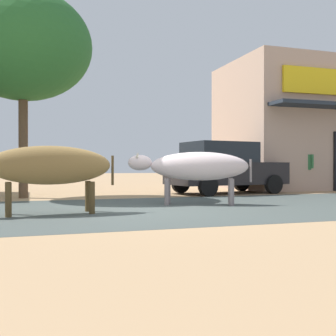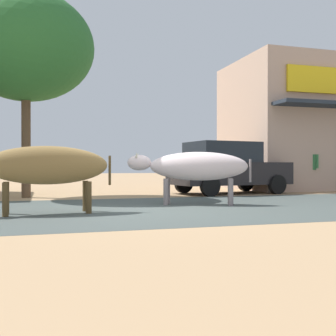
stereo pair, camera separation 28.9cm
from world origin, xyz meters
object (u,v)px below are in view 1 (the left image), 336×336
object	(u,v)px
pedestrian_by_shop	(308,167)
roadside_tree	(23,46)
parked_hatchback_car	(224,167)
cow_far_dark	(196,167)
cow_near_brown	(46,166)

from	to	relation	value
pedestrian_by_shop	roadside_tree	bearing A→B (deg)	-178.99
roadside_tree	parked_hatchback_car	distance (m)	6.98
cow_far_dark	pedestrian_by_shop	xyz separation A→B (m)	(5.62, 3.50, -0.01)
parked_hatchback_car	cow_near_brown	bearing A→B (deg)	-143.09
cow_far_dark	pedestrian_by_shop	distance (m)	6.62
roadside_tree	cow_far_dark	size ratio (longest dim) A/B	2.10
pedestrian_by_shop	cow_far_dark	bearing A→B (deg)	-148.14
cow_far_dark	pedestrian_by_shop	world-z (taller)	pedestrian_by_shop
roadside_tree	pedestrian_by_shop	size ratio (longest dim) A/B	3.87
cow_near_brown	parked_hatchback_car	bearing A→B (deg)	36.91
cow_far_dark	pedestrian_by_shop	size ratio (longest dim) A/B	1.84
parked_hatchback_car	pedestrian_by_shop	world-z (taller)	parked_hatchback_car
cow_near_brown	cow_far_dark	world-z (taller)	cow_near_brown
pedestrian_by_shop	parked_hatchback_car	bearing A→B (deg)	-176.57
parked_hatchback_car	cow_near_brown	distance (m)	7.06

